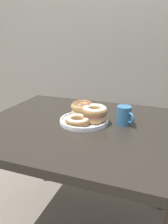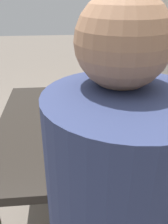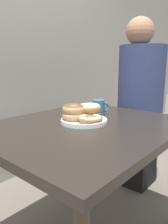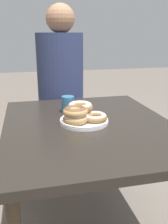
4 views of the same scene
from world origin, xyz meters
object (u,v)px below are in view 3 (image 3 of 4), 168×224
at_px(coffee_mug, 99,107).
at_px(person_figure, 141,100).
at_px(dining_table, 86,137).
at_px(donut_plate, 83,114).

relative_size(coffee_mug, person_figure, 0.07).
bearing_deg(person_figure, coffee_mug, 177.10).
bearing_deg(dining_table, coffee_mug, 18.08).
distance_m(dining_table, donut_plate, 0.13).
xyz_separation_m(dining_table, donut_plate, (0.02, 0.03, 0.12)).
height_order(donut_plate, coffee_mug, same).
height_order(coffee_mug, person_figure, person_figure).
relative_size(dining_table, donut_plate, 3.74).
bearing_deg(donut_plate, coffee_mug, 10.82).
relative_size(dining_table, coffee_mug, 10.55).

